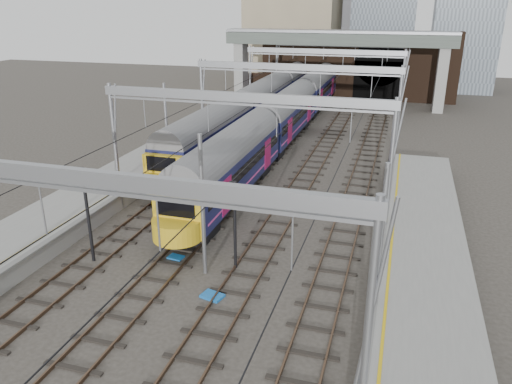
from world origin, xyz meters
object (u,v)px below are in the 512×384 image
(signal_near_left, at_px, (86,204))
(signal_near_centre, at_px, (234,214))
(train_second, at_px, (264,101))
(train_main, at_px, (303,100))

(signal_near_left, relative_size, signal_near_centre, 1.10)
(train_second, distance_m, signal_near_centre, 31.85)
(train_main, height_order, signal_near_centre, train_main)
(train_main, bearing_deg, train_second, -157.04)
(train_main, distance_m, signal_near_left, 34.32)
(signal_near_left, distance_m, signal_near_centre, 7.36)
(train_second, xyz_separation_m, signal_near_centre, (7.27, -31.01, 0.47))
(signal_near_centre, bearing_deg, train_second, 87.36)
(train_main, relative_size, signal_near_centre, 13.88)
(signal_near_left, bearing_deg, train_second, 75.73)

